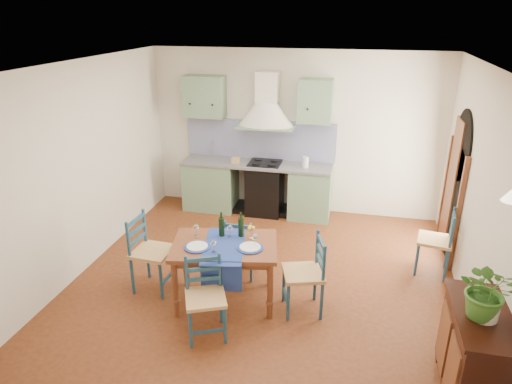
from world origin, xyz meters
TOP-DOWN VIEW (x-y plane):
  - floor at (0.00, 0.00)m, footprint 5.00×5.00m
  - back_wall at (-0.47, 2.29)m, footprint 5.00×0.96m
  - right_wall at (2.50, 0.28)m, footprint 0.26×5.00m
  - left_wall at (-2.50, 0.00)m, footprint 0.04×5.00m
  - ceiling at (0.00, 0.00)m, footprint 5.00×5.00m
  - dining_table at (-0.37, -0.53)m, footprint 1.38×1.08m
  - chair_near at (-0.41, -1.18)m, footprint 0.56×0.56m
  - chair_far at (-0.33, 0.07)m, footprint 0.41×0.41m
  - chair_left at (-1.38, -0.47)m, footprint 0.50×0.50m
  - chair_right at (0.61, -0.51)m, footprint 0.57×0.57m
  - chair_spare at (2.23, 0.73)m, footprint 0.50×0.50m
  - sideboard at (2.26, -1.50)m, footprint 0.50×1.05m
  - potted_plant at (2.24, -1.55)m, footprint 0.53×0.47m

SIDE VIEW (x-z plane):
  - floor at x=0.00m, z-range 0.00..0.00m
  - chair_far at x=-0.33m, z-range 0.01..0.88m
  - chair_near at x=-0.41m, z-range 0.02..0.93m
  - chair_spare at x=2.23m, z-range 0.02..0.95m
  - chair_right at x=0.61m, z-range 0.02..0.99m
  - sideboard at x=2.26m, z-range 0.04..0.98m
  - chair_left at x=-1.38m, z-range 0.02..1.03m
  - dining_table at x=-0.37m, z-range 0.15..1.25m
  - back_wall at x=-0.47m, z-range -0.35..2.45m
  - potted_plant at x=2.24m, z-range 0.94..1.47m
  - right_wall at x=2.50m, z-range -0.06..2.74m
  - left_wall at x=-2.50m, z-range 0.00..2.80m
  - ceiling at x=0.00m, z-range 2.80..2.81m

